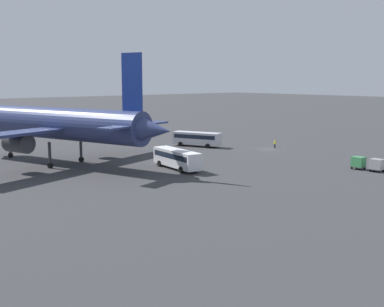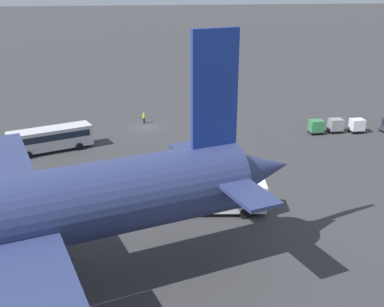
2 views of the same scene
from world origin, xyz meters
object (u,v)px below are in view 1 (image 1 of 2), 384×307
object	(u,v)px
shuttle_bus_near	(197,138)
cargo_cart_grey	(377,164)
airplane	(59,124)
worker_person	(275,144)
shuttle_bus_far	(177,158)
cargo_cart_green	(358,162)

from	to	relation	value
shuttle_bus_near	cargo_cart_grey	xyz separation A→B (m)	(-40.33, -2.59, -0.68)
airplane	worker_person	xyz separation A→B (m)	(-11.25, -43.41, -6.07)
shuttle_bus_near	worker_person	size ratio (longest dim) A/B	6.28
cargo_cart_grey	shuttle_bus_near	bearing A→B (deg)	3.68
airplane	worker_person	distance (m)	45.25
shuttle_bus_far	cargo_cart_grey	size ratio (longest dim) A/B	5.50
shuttle_bus_far	worker_person	bearing A→B (deg)	-73.16
shuttle_bus_near	worker_person	bearing A→B (deg)	-160.84
airplane	cargo_cart_green	world-z (taller)	airplane
airplane	worker_person	world-z (taller)	airplane
worker_person	cargo_cart_grey	size ratio (longest dim) A/B	0.84
airplane	shuttle_bus_far	size ratio (longest dim) A/B	4.04
cargo_cart_grey	shuttle_bus_far	bearing A→B (deg)	44.71
airplane	cargo_cart_green	size ratio (longest dim) A/B	22.19
shuttle_bus_far	cargo_cart_green	world-z (taller)	shuttle_bus_far
airplane	cargo_cart_grey	xyz separation A→B (m)	(-38.98, -34.97, -5.75)
shuttle_bus_near	cargo_cart_green	world-z (taller)	shuttle_bus_near
shuttle_bus_far	cargo_cart_grey	xyz separation A→B (m)	(-22.64, -22.42, -0.69)
worker_person	cargo_cart_grey	xyz separation A→B (m)	(-27.74, 8.43, 0.32)
worker_person	cargo_cart_green	xyz separation A→B (m)	(-24.65, 8.68, 0.32)
shuttle_bus_far	cargo_cart_grey	world-z (taller)	shuttle_bus_far
worker_person	cargo_cart_green	distance (m)	26.14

